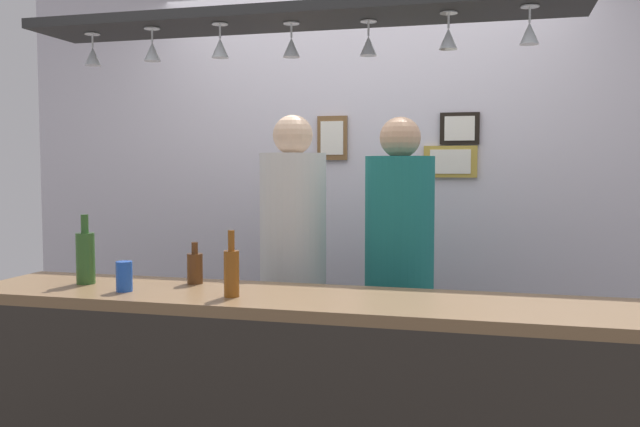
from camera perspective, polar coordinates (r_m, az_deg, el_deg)
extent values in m
cube|color=silver|center=(4.08, 3.61, 1.49)|extent=(4.40, 0.06, 2.60)
cube|color=brown|center=(2.72, -2.45, -7.26)|extent=(2.70, 0.55, 0.04)
cube|color=black|center=(2.78, -2.20, 16.00)|extent=(2.20, 0.36, 0.04)
cylinder|color=silver|center=(3.13, -18.43, 13.98)|extent=(0.06, 0.06, 0.00)
cylinder|color=silver|center=(3.13, -18.42, 13.48)|extent=(0.01, 0.01, 0.05)
cone|color=silver|center=(3.12, -18.39, 12.31)|extent=(0.07, 0.07, 0.08)
cylinder|color=silver|center=(2.94, -13.81, 14.72)|extent=(0.06, 0.06, 0.00)
cylinder|color=silver|center=(2.94, -13.80, 14.19)|extent=(0.01, 0.01, 0.05)
cone|color=silver|center=(2.93, -13.78, 12.94)|extent=(0.07, 0.07, 0.08)
cylinder|color=silver|center=(2.81, -8.33, 15.33)|extent=(0.06, 0.06, 0.00)
cylinder|color=silver|center=(2.80, -8.33, 14.78)|extent=(0.01, 0.01, 0.05)
cone|color=silver|center=(2.79, -8.31, 13.47)|extent=(0.07, 0.07, 0.08)
cylinder|color=silver|center=(2.77, -2.40, 15.52)|extent=(0.06, 0.06, 0.00)
cylinder|color=silver|center=(2.76, -2.40, 14.97)|extent=(0.01, 0.01, 0.05)
cone|color=silver|center=(2.75, -2.39, 13.64)|extent=(0.07, 0.07, 0.08)
cylinder|color=silver|center=(2.74, 4.06, 15.66)|extent=(0.06, 0.06, 0.00)
cylinder|color=silver|center=(2.73, 4.06, 15.09)|extent=(0.01, 0.01, 0.05)
cone|color=silver|center=(2.72, 4.05, 13.75)|extent=(0.07, 0.07, 0.08)
cylinder|color=silver|center=(2.63, 10.66, 16.08)|extent=(0.06, 0.06, 0.00)
cylinder|color=silver|center=(2.63, 10.66, 15.50)|extent=(0.01, 0.01, 0.05)
cone|color=silver|center=(2.61, 10.64, 14.10)|extent=(0.07, 0.07, 0.08)
cylinder|color=silver|center=(2.60, 17.08, 16.15)|extent=(0.06, 0.06, 0.00)
cylinder|color=silver|center=(2.59, 17.07, 15.55)|extent=(0.01, 0.01, 0.05)
cone|color=silver|center=(2.58, 17.04, 14.14)|extent=(0.07, 0.07, 0.08)
cube|color=#2D334C|center=(3.65, -2.22, -12.96)|extent=(0.17, 0.18, 0.82)
cylinder|color=white|center=(3.51, -2.26, -0.82)|extent=(0.34, 0.34, 0.72)
sphere|color=beige|center=(3.50, -2.28, 6.55)|extent=(0.20, 0.20, 0.20)
cube|color=#2D334C|center=(3.54, 6.54, -13.62)|extent=(0.17, 0.18, 0.81)
cylinder|color=#1E7A75|center=(3.39, 6.64, -1.24)|extent=(0.34, 0.34, 0.71)
sphere|color=tan|center=(3.38, 6.70, 6.30)|extent=(0.20, 0.20, 0.20)
cylinder|color=#2D5623|center=(3.12, -18.94, -3.55)|extent=(0.08, 0.08, 0.22)
cylinder|color=#2D5623|center=(3.11, -19.01, -0.81)|extent=(0.03, 0.03, 0.08)
cylinder|color=#512D14|center=(3.01, -10.37, -4.54)|extent=(0.07, 0.07, 0.13)
cylinder|color=#512D14|center=(3.00, -10.39, -2.84)|extent=(0.03, 0.03, 0.05)
cylinder|color=brown|center=(2.68, -7.38, -5.00)|extent=(0.06, 0.06, 0.18)
cylinder|color=brown|center=(2.66, -7.40, -2.24)|extent=(0.03, 0.03, 0.08)
cylinder|color=#1E4CB2|center=(2.89, -15.99, -5.06)|extent=(0.07, 0.07, 0.12)
cube|color=brown|center=(4.08, 1.03, 6.30)|extent=(0.18, 0.02, 0.26)
cube|color=white|center=(4.06, 0.99, 6.31)|extent=(0.14, 0.01, 0.20)
cube|color=black|center=(3.97, 11.55, 6.95)|extent=(0.22, 0.02, 0.18)
cube|color=white|center=(3.96, 11.54, 6.96)|extent=(0.17, 0.01, 0.14)
cube|color=#B29338|center=(3.96, 10.80, 4.27)|extent=(0.30, 0.02, 0.18)
cube|color=white|center=(3.95, 10.79, 4.27)|extent=(0.23, 0.01, 0.14)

